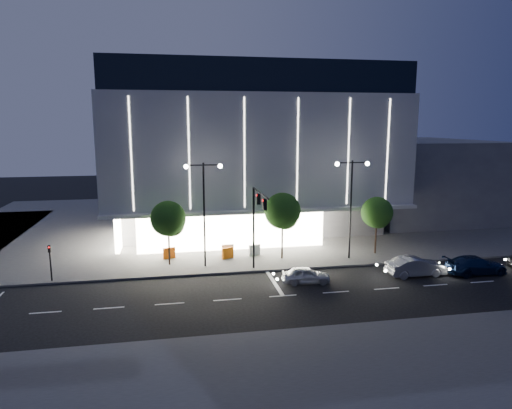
{
  "coord_description": "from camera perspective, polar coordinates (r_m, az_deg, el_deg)",
  "views": [
    {
      "loc": [
        -5.54,
        -31.64,
        12.25
      ],
      "look_at": [
        1.78,
        7.96,
        5.0
      ],
      "focal_mm": 32.0,
      "sensor_mm": 36.0,
      "label": 1
    }
  ],
  "objects": [
    {
      "name": "tree_left",
      "position": [
        39.52,
        -10.88,
        -1.98
      ],
      "size": [
        3.02,
        3.02,
        5.72
      ],
      "color": "black",
      "rests_on": "ground"
    },
    {
      "name": "barrier_b",
      "position": [
        42.49,
        -3.56,
        -5.66
      ],
      "size": [
        1.12,
        0.38,
        1.0
      ],
      "primitive_type": "cube",
      "rotation": [
        0.0,
        0.0,
        0.12
      ],
      "color": "white",
      "rests_on": "sidewalk_museum"
    },
    {
      "name": "ground",
      "position": [
        34.37,
        -0.52,
        -10.67
      ],
      "size": [
        160.0,
        160.0,
        0.0
      ],
      "primitive_type": "plane",
      "color": "black",
      "rests_on": "ground"
    },
    {
      "name": "traffic_mast",
      "position": [
        36.3,
        0.11,
        -1.27
      ],
      "size": [
        0.33,
        5.89,
        7.07
      ],
      "color": "black",
      "rests_on": "ground"
    },
    {
      "name": "sidewalk_near",
      "position": [
        25.39,
        16.42,
        -18.89
      ],
      "size": [
        70.0,
        10.0,
        0.15
      ],
      "primitive_type": "cube",
      "color": "#474747",
      "rests_on": "ground"
    },
    {
      "name": "street_lamp_east",
      "position": [
        41.2,
        11.82,
        1.2
      ],
      "size": [
        3.16,
        0.36,
        9.0
      ],
      "color": "black",
      "rests_on": "ground"
    },
    {
      "name": "tree_mid",
      "position": [
        40.6,
        3.36,
        -1.05
      ],
      "size": [
        3.25,
        3.25,
        6.15
      ],
      "color": "black",
      "rests_on": "ground"
    },
    {
      "name": "car_second",
      "position": [
        39.36,
        19.32,
        -7.32
      ],
      "size": [
        4.81,
        1.77,
        1.57
      ],
      "primitive_type": "imported",
      "rotation": [
        0.0,
        0.0,
        1.59
      ],
      "color": "#A8ABB0",
      "rests_on": "ground"
    },
    {
      "name": "museum",
      "position": [
        54.69,
        -1.52,
        7.08
      ],
      "size": [
        30.0,
        25.8,
        18.0
      ],
      "color": "#4C4C51",
      "rests_on": "ground"
    },
    {
      "name": "annex_building",
      "position": [
        64.36,
        18.97,
        3.18
      ],
      "size": [
        16.0,
        20.0,
        10.0
      ],
      "primitive_type": "cube",
      "color": "#4C4C51",
      "rests_on": "ground"
    },
    {
      "name": "street_lamp_west",
      "position": [
        38.24,
        -6.53,
        0.67
      ],
      "size": [
        3.16,
        0.36,
        9.0
      ],
      "color": "black",
      "rests_on": "ground"
    },
    {
      "name": "tree_right",
      "position": [
        43.69,
        14.89,
        -1.18
      ],
      "size": [
        2.91,
        2.91,
        5.51
      ],
      "color": "black",
      "rests_on": "ground"
    },
    {
      "name": "barrier_c",
      "position": [
        41.42,
        -3.58,
        -6.08
      ],
      "size": [
        1.11,
        0.67,
        1.0
      ],
      "primitive_type": "cube",
      "rotation": [
        0.0,
        0.0,
        0.41
      ],
      "color": "orange",
      "rests_on": "sidewalk_museum"
    },
    {
      "name": "ped_signal_far",
      "position": [
        38.76,
        -24.33,
        -6.23
      ],
      "size": [
        0.22,
        0.24,
        3.0
      ],
      "color": "black",
      "rests_on": "ground"
    },
    {
      "name": "barrier_a",
      "position": [
        42.05,
        -10.8,
        -5.99
      ],
      "size": [
        1.13,
        0.54,
        1.0
      ],
      "primitive_type": "cube",
      "rotation": [
        0.0,
        0.0,
        0.28
      ],
      "color": "#FF5F0E",
      "rests_on": "sidewalk_museum"
    },
    {
      "name": "barrier_d",
      "position": [
        42.3,
        -0.19,
        -5.71
      ],
      "size": [
        1.12,
        0.58,
        1.0
      ],
      "primitive_type": "cube",
      "rotation": [
        0.0,
        0.0,
        0.31
      ],
      "color": "white",
      "rests_on": "sidewalk_museum"
    },
    {
      "name": "car_lead",
      "position": [
        35.81,
        6.28,
        -8.78
      ],
      "size": [
        3.88,
        1.9,
        1.27
      ],
      "primitive_type": "imported",
      "rotation": [
        0.0,
        0.0,
        1.46
      ],
      "color": "silver",
      "rests_on": "ground"
    },
    {
      "name": "sidewalk_museum",
      "position": [
        57.92,
        0.24,
        -1.93
      ],
      "size": [
        70.0,
        40.0,
        0.15
      ],
      "primitive_type": "cube",
      "color": "#474747",
      "rests_on": "ground"
    },
    {
      "name": "car_third",
      "position": [
        41.75,
        25.76,
        -6.84
      ],
      "size": [
        5.14,
        2.13,
        1.49
      ],
      "primitive_type": "imported",
      "rotation": [
        0.0,
        0.0,
        1.58
      ],
      "color": "#112041",
      "rests_on": "ground"
    }
  ]
}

